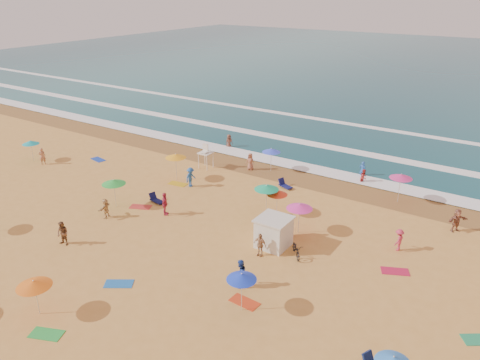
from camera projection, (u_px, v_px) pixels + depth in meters
The scene contains 12 objects.
ground at pixel (219, 232), 33.99m from camera, with size 220.00×220.00×0.00m, color gold.
ocean at pixel (450, 69), 98.74m from camera, with size 220.00×140.00×0.18m, color #0C4756.
wet_sand at pixel (297, 177), 43.62m from camera, with size 220.00×220.00×0.00m, color olive.
surf_foam at pixel (334, 150), 50.39m from camera, with size 200.00×18.70×0.05m.
cabana at pixel (274, 233), 31.78m from camera, with size 2.00×2.00×2.00m, color silver.
cabana_roof at pixel (274, 219), 31.37m from camera, with size 2.20×2.20×0.12m, color silver.
bicycle at pixel (296, 249), 30.79m from camera, with size 0.65×1.85×0.97m, color black.
lifeguard_stand at pixel (206, 158), 45.40m from camera, with size 1.20×1.20×2.10m, color white, non-canonical shape.
beach_umbrellas at pixel (235, 211), 32.28m from camera, with size 50.73×31.07×0.80m.
loungers at pixel (258, 264), 29.72m from camera, with size 53.88×23.42×0.34m.
towels at pixel (210, 240), 32.80m from camera, with size 48.42×24.98×0.03m.
beachgoers at pixel (264, 201), 36.99m from camera, with size 46.20×24.39×2.11m.
Camera 1 is at (17.71, -24.13, 16.62)m, focal length 35.00 mm.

